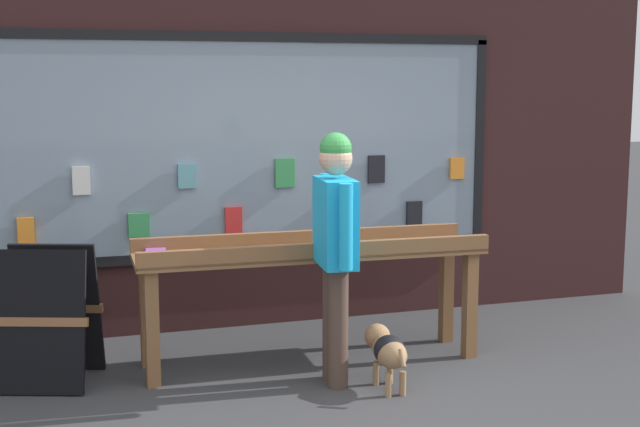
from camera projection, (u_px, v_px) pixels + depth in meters
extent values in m
plane|color=#38383A|center=(369.00, 420.00, 5.49)|extent=(40.00, 40.00, 0.00)
cube|color=#331919|center=(268.00, 108.00, 7.47)|extent=(7.12, 0.20, 3.67)
cube|color=gray|center=(209.00, 147.00, 7.23)|extent=(4.88, 0.03, 1.78)
cube|color=black|center=(207.00, 36.00, 7.10)|extent=(4.96, 0.06, 0.08)
cube|color=black|center=(211.00, 255.00, 7.36)|extent=(4.96, 0.06, 0.08)
cube|color=black|center=(478.00, 141.00, 7.98)|extent=(0.08, 0.06, 1.78)
cube|color=orange|center=(26.00, 232.00, 6.84)|extent=(0.13, 0.03, 0.22)
cube|color=silver|center=(81.00, 181.00, 6.91)|extent=(0.14, 0.03, 0.22)
cube|color=#338C4C|center=(139.00, 225.00, 7.10)|extent=(0.16, 0.03, 0.19)
cube|color=#5999A5|center=(187.00, 176.00, 7.17)|extent=(0.14, 0.03, 0.20)
cube|color=red|center=(233.00, 221.00, 7.34)|extent=(0.14, 0.03, 0.23)
cube|color=#338C4C|center=(285.00, 173.00, 7.42)|extent=(0.16, 0.03, 0.24)
cube|color=#994CA5|center=(332.00, 214.00, 7.60)|extent=(0.16, 0.03, 0.23)
cube|color=black|center=(376.00, 169.00, 7.67)|extent=(0.15, 0.03, 0.24)
cube|color=black|center=(414.00, 213.00, 7.84)|extent=(0.14, 0.03, 0.21)
cube|color=orange|center=(457.00, 168.00, 7.91)|extent=(0.13, 0.03, 0.19)
cube|color=brown|center=(152.00, 329.00, 6.03)|extent=(0.09, 0.09, 0.80)
cube|color=brown|center=(470.00, 305.00, 6.67)|extent=(0.09, 0.09, 0.80)
cube|color=brown|center=(147.00, 313.00, 6.44)|extent=(0.09, 0.09, 0.80)
cube|color=brown|center=(446.00, 292.00, 7.08)|extent=(0.09, 0.09, 0.80)
cube|color=brown|center=(311.00, 253.00, 6.49)|extent=(2.57, 0.69, 0.04)
cube|color=brown|center=(321.00, 252.00, 6.23)|extent=(2.55, 0.16, 0.12)
cube|color=brown|center=(302.00, 239.00, 6.73)|extent=(2.55, 0.16, 0.12)
cube|color=#994CA5|center=(156.00, 252.00, 6.32)|extent=(0.17, 0.21, 0.03)
cube|color=#2659B2|center=(191.00, 257.00, 6.19)|extent=(0.17, 0.23, 0.02)
cube|color=orange|center=(243.00, 255.00, 6.23)|extent=(0.16, 0.22, 0.03)
cube|color=orange|center=(278.00, 253.00, 6.30)|extent=(0.15, 0.20, 0.03)
cube|color=black|center=(319.00, 252.00, 6.35)|extent=(0.17, 0.24, 0.02)
cube|color=orange|center=(344.00, 247.00, 6.56)|extent=(0.16, 0.22, 0.02)
cube|color=#994CA5|center=(391.00, 246.00, 6.54)|extent=(0.18, 0.21, 0.03)
cube|color=red|center=(419.00, 245.00, 6.64)|extent=(0.16, 0.24, 0.02)
cube|color=#5999A5|center=(465.00, 244.00, 6.65)|extent=(0.13, 0.21, 0.03)
cylinder|color=#4C382D|center=(338.00, 328.00, 6.01)|extent=(0.14, 0.14, 0.83)
cylinder|color=#4C382D|center=(333.00, 321.00, 6.17)|extent=(0.14, 0.14, 0.83)
cube|color=#19A5E0|center=(335.00, 222.00, 5.98)|extent=(0.27, 0.49, 0.59)
cylinder|color=#19A5E0|center=(346.00, 227.00, 5.69)|extent=(0.09, 0.09, 0.56)
cylinder|color=#19A5E0|center=(326.00, 213.00, 6.26)|extent=(0.09, 0.09, 0.56)
sphere|color=tan|center=(336.00, 159.00, 5.91)|extent=(0.23, 0.23, 0.23)
sphere|color=#338C3F|center=(336.00, 148.00, 5.90)|extent=(0.21, 0.21, 0.21)
ellipsoid|color=#99724C|center=(390.00, 352.00, 5.98)|extent=(0.21, 0.41, 0.20)
ellipsoid|color=black|center=(390.00, 351.00, 5.98)|extent=(0.22, 0.25, 0.21)
sphere|color=#99724C|center=(377.00, 336.00, 6.20)|extent=(0.18, 0.18, 0.18)
cylinder|color=#99724C|center=(402.00, 358.00, 5.75)|extent=(0.03, 0.09, 0.12)
cylinder|color=#99724C|center=(390.00, 372.00, 6.13)|extent=(0.04, 0.04, 0.16)
cylinder|color=#99724C|center=(376.00, 373.00, 6.11)|extent=(0.04, 0.04, 0.16)
cylinder|color=#99724C|center=(403.00, 383.00, 5.90)|extent=(0.04, 0.04, 0.16)
cylinder|color=#99724C|center=(389.00, 385.00, 5.87)|extent=(0.04, 0.04, 0.16)
cube|color=black|center=(40.00, 322.00, 5.92)|extent=(0.63, 0.40, 0.95)
cube|color=brown|center=(40.00, 322.00, 5.92)|extent=(0.62, 0.26, 0.07)
cube|color=black|center=(58.00, 308.00, 6.28)|extent=(0.63, 0.40, 0.95)
cube|color=brown|center=(58.00, 308.00, 6.28)|extent=(0.62, 0.26, 0.07)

